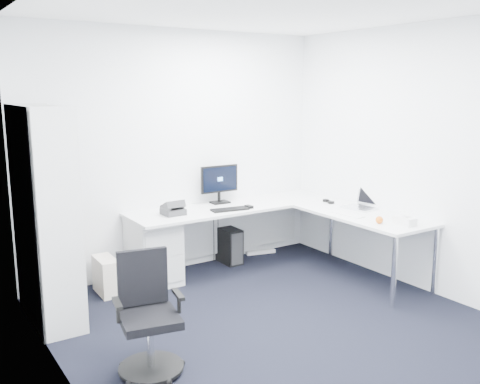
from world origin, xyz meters
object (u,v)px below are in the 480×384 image
monitor (220,184)px  bookshelf (45,216)px  l_desk (253,243)px  task_chair (149,316)px  laptop (360,198)px

monitor → bookshelf: bearing=-165.9°
l_desk → monitor: 0.82m
task_chair → bookshelf: bearing=116.0°
bookshelf → monitor: (2.08, 0.50, 0.01)m
monitor → laptop: 1.60m
l_desk → task_chair: 2.23m
task_chair → laptop: bearing=25.6°
bookshelf → task_chair: (0.37, -1.36, -0.52)m
bookshelf → monitor: bearing=13.5°
monitor → laptop: size_ratio=1.32×
l_desk → laptop: laptop is taller
bookshelf → laptop: bearing=-10.6°
l_desk → laptop: size_ratio=7.04×
bookshelf → laptop: bookshelf is taller
bookshelf → laptop: 3.29m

